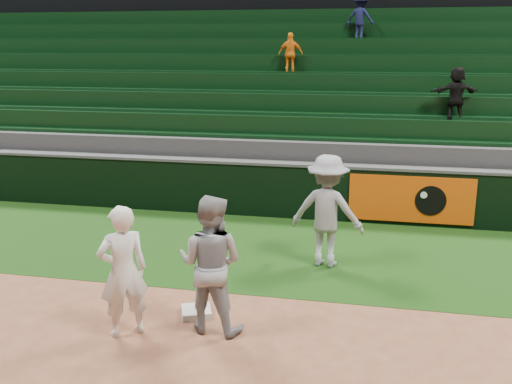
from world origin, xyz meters
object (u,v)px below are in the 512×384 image
(baserunner, at_px, (211,264))
(first_base, at_px, (196,312))
(base_coach, at_px, (327,211))
(first_baseman, at_px, (123,271))

(baserunner, bearing_deg, first_base, -39.07)
(first_base, relative_size, baserunner, 0.22)
(baserunner, height_order, base_coach, base_coach)
(first_base, bearing_deg, first_baseman, -135.77)
(first_baseman, distance_m, base_coach, 3.88)
(first_baseman, height_order, baserunner, baserunner)
(baserunner, distance_m, base_coach, 2.97)
(baserunner, xyz_separation_m, base_coach, (1.33, 2.66, 0.05))
(first_base, xyz_separation_m, first_baseman, (-0.75, -0.73, 0.85))
(base_coach, bearing_deg, first_base, 64.03)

